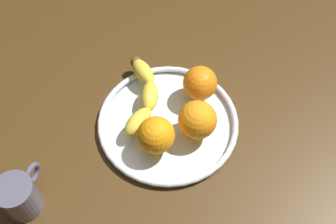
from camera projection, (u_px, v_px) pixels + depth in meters
ground_plane at (168, 130)px, 88.83cm from camera, size 137.45×137.45×4.00cm
fruit_bowl at (168, 122)px, 86.39cm from camera, size 28.52×28.52×1.80cm
banana at (143, 94)px, 86.98cm from camera, size 19.23×10.77×3.50cm
orange_front_left at (198, 118)px, 81.45cm from camera, size 7.53×7.53×7.53cm
orange_back_left at (157, 136)px, 79.55cm from camera, size 7.19×7.19×7.19cm
orange_center at (200, 83)px, 86.34cm from camera, size 7.06×7.06×7.06cm
ambient_mug at (19, 196)px, 74.55cm from camera, size 10.34×6.91×7.84cm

